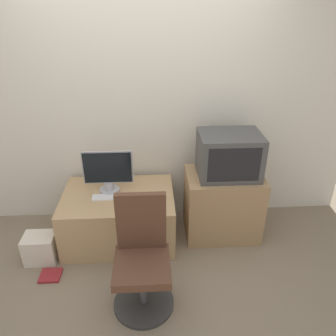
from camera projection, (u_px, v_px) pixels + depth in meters
ground_plane at (148, 303)px, 2.70m from camera, size 12.00×12.00×0.00m
wall_back at (144, 103)px, 3.26m from camera, size 4.40×0.05×2.60m
desk at (120, 216)px, 3.32m from camera, size 1.09×0.76×0.52m
side_stand at (222, 204)px, 3.36m from camera, size 0.75×0.52×0.69m
main_monitor at (108, 172)px, 3.17m from camera, size 0.49×0.20×0.43m
keyboard at (112, 197)px, 3.15m from camera, size 0.37×0.11×0.01m
mouse at (136, 197)px, 3.13m from camera, size 0.06×0.04×0.03m
crt_tv at (229, 155)px, 3.11m from camera, size 0.58×0.44×0.42m
office_chair at (142, 262)px, 2.55m from camera, size 0.49×0.49×0.95m
cardboard_box_lower at (41, 248)px, 3.08m from camera, size 0.29×0.22×0.28m
book at (51, 275)px, 2.95m from camera, size 0.18×0.17×0.02m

